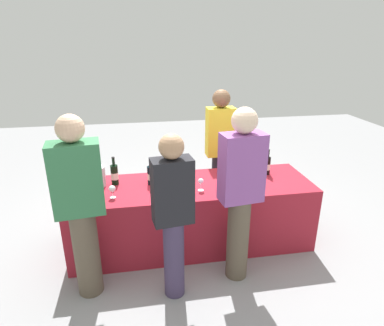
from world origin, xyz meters
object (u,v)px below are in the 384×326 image
Objects in this scene: wine_glass_1 at (188,184)px; wine_bottle_2 at (165,171)px; wine_bottle_4 at (240,166)px; guest_1 at (173,213)px; wine_bottle_5 at (251,165)px; wine_glass_0 at (112,189)px; wine_bottle_6 at (267,165)px; ice_bucket at (96,176)px; guest_0 at (80,204)px; wine_bottle_1 at (151,175)px; server_pouring at (220,148)px; wine_bottle_3 at (227,166)px; wine_glass_2 at (201,182)px; guest_2 at (241,191)px; wine_bottle_0 at (115,175)px.

wine_bottle_2 is at bearing 121.16° from wine_glass_1.
guest_1 is at bearing -133.35° from wine_bottle_4.
wine_bottle_4 is at bearing 27.39° from wine_glass_1.
wine_glass_0 is (-1.59, -0.37, -0.02)m from wine_bottle_5.
wine_bottle_4 reaches higher than wine_bottle_6.
ice_bucket is 0.14× the size of guest_1.
wine_bottle_4 is at bearing 174.73° from wine_bottle_6.
wine_glass_0 is 0.81m from guest_1.
guest_0 is at bearing -156.02° from wine_bottle_5.
wine_bottle_1 is 0.95m from guest_0.
server_pouring is at bearing 57.00° from wine_glass_1.
wine_bottle_5 is 1.63m from wine_glass_0.
wine_bottle_3 is 0.49m from wine_glass_2.
guest_1 reaches higher than wine_bottle_3.
guest_2 is at bearing 84.03° from server_pouring.
wine_bottle_6 is at bearing -0.15° from ice_bucket.
guest_2 reaches higher than ice_bucket.
wine_glass_2 is 1.14m from ice_bucket.
wine_bottle_2 is at bearing 2.21° from ice_bucket.
wine_bottle_1 is 1.36m from wine_bottle_6.
server_pouring is at bearing 32.65° from wine_bottle_1.
wine_bottle_2 is 2.22× the size of wine_glass_0.
wine_bottle_4 is 0.20× the size of guest_1.
server_pouring is at bearing 32.91° from wine_glass_0.
ice_bucket is (-1.46, -0.01, -0.01)m from wine_bottle_3.
wine_bottle_6 is 1.04m from wine_glass_1.
wine_glass_2 is 0.72m from guest_1.
guest_1 is at bearing -60.23° from wine_bottle_0.
guest_0 is (-1.68, -0.79, 0.06)m from wine_bottle_4.
wine_bottle_6 is (0.32, -0.03, -0.00)m from wine_bottle_4.
wine_bottle_4 is 0.63m from wine_glass_2.
wine_bottle_6 reaches higher than wine_glass_2.
wine_glass_1 is (0.21, -0.35, -0.01)m from wine_bottle_2.
ice_bucket is (-1.95, 0.01, -0.00)m from wine_bottle_6.
wine_bottle_5 is 1.78m from ice_bucket.
guest_0 reaches higher than wine_bottle_4.
wine_bottle_1 is at bearing -5.83° from ice_bucket.
wine_glass_0 is at bearing -179.67° from wine_glass_1.
wine_bottle_3 is 1.53× the size of ice_bucket.
wine_bottle_1 is at bearing 91.67° from guest_1.
guest_0 reaches higher than wine_glass_2.
wine_bottle_3 is at bearing 0.11° from wine_bottle_0.
server_pouring is (0.55, 0.85, 0.09)m from wine_glass_1.
wine_bottle_1 reaches higher than wine_glass_0.
wine_bottle_5 is 0.18× the size of server_pouring.
wine_bottle_2 is 0.66m from wine_glass_0.
wine_bottle_5 is at bearing 27.87° from wine_glass_2.
wine_bottle_3 is 2.51× the size of wine_glass_0.
guest_1 is (-0.78, -1.46, -0.07)m from server_pouring.
wine_glass_2 is at bearing -44.17° from wine_bottle_2.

